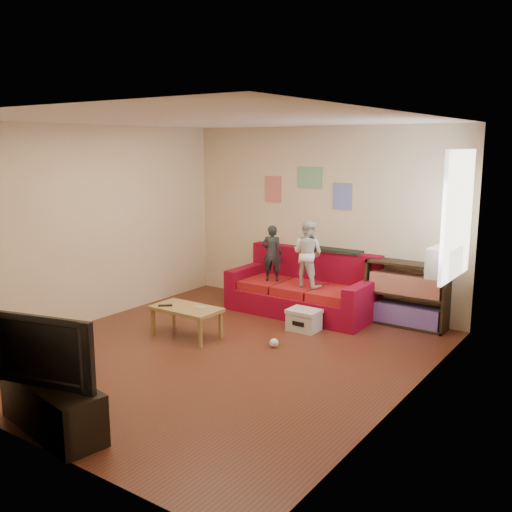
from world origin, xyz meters
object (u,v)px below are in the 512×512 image
Objects in this scene: sofa at (304,291)px; child_b at (308,254)px; bookshelf at (406,298)px; television at (48,347)px; coffee_table at (186,311)px; file_box at (304,320)px; tv_stand at (52,406)px; child_a at (272,253)px.

child_b reaches higher than sofa.
bookshelf is 4.79m from television.
child_b is 1.94m from coffee_table.
coffee_table is at bearing 90.96° from television.
sofa is 5.08× the size of file_box.
coffee_table is 2.97m from bookshelf.
sofa is at bearing 75.83° from television.
tv_stand is (-1.46, -4.55, -0.17)m from bookshelf.
file_box is at bearing 124.13° from child_a.
television reaches higher than file_box.
child_b is 1.07× the size of coffee_table.
coffee_table is 0.83× the size of television.
child_a is 2.01m from bookshelf.
television is (0.01, -4.32, 0.44)m from sofa.
child_b reaches higher than coffee_table.
file_box is at bearing 92.87° from tv_stand.
child_a is 0.60m from child_b.
file_box is 0.39× the size of television.
television is at bearing -96.73° from file_box.
bookshelf is (2.13, 2.06, 0.05)m from coffee_table.
child_a reaches higher than sofa.
bookshelf is (1.46, 0.23, 0.08)m from sofa.
sofa is 0.73m from child_a.
coffee_table is (-0.22, -1.66, -0.52)m from child_a.
sofa is at bearing 99.73° from tv_stand.
coffee_table is (-0.82, -1.66, -0.58)m from child_b.
bookshelf is at bearing 168.62° from child_a.
bookshelf reaches higher than coffee_table.
sofa reaches higher than file_box.
sofa is 1.99× the size of television.
tv_stand is 1.12× the size of television.
child_a is 0.78× the size of television.
child_a is 4.18m from television.
coffee_table is 2.58m from tv_stand.
sofa is 1.93× the size of bookshelf.
television is at bearing 0.00° from tv_stand.
television is at bearing 92.22° from child_b.
tv_stand is (0.01, -4.32, -0.09)m from sofa.
coffee_table is 0.74× the size of tv_stand.
child_a is (-0.45, -0.17, 0.55)m from sofa.
tv_stand is at bearing 0.00° from television.
child_b is at bearing 116.61° from file_box.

